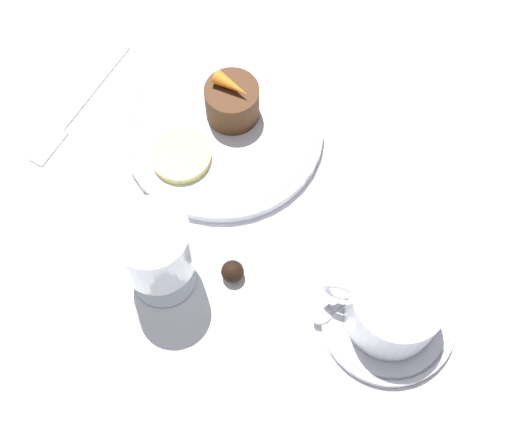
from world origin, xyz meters
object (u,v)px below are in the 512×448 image
dinner_plate (223,129)px  wine_glass (155,250)px  dessert_cake (230,101)px  coffee_cup (394,306)px  fork (71,115)px

dinner_plate → wine_glass: 0.20m
dessert_cake → wine_glass: bearing=88.1°
coffee_cup → wine_glass: 0.23m
wine_glass → dinner_plate: bearing=-91.3°
dinner_plate → coffee_cup: 0.28m
dinner_plate → fork: 0.18m
dessert_cake → coffee_cup: bearing=140.7°
dinner_plate → coffee_cup: (-0.22, 0.16, 0.04)m
dinner_plate → fork: size_ratio=1.23×
wine_glass → dessert_cake: wine_glass is taller
coffee_cup → dinner_plate: bearing=-35.8°
dinner_plate → fork: bearing=9.4°
dinner_plate → coffee_cup: coffee_cup is taller
wine_glass → dessert_cake: bearing=-91.9°
fork → dessert_cake: size_ratio=3.06×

